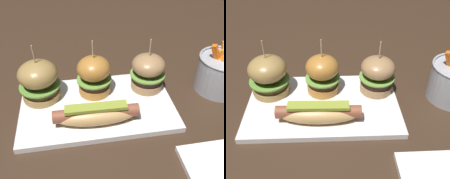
% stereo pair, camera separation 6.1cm
% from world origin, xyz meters
% --- Properties ---
extents(ground_plane, '(3.00, 3.00, 0.00)m').
position_xyz_m(ground_plane, '(0.00, 0.00, 0.00)').
color(ground_plane, '#382619').
extents(platter_main, '(0.37, 0.22, 0.01)m').
position_xyz_m(platter_main, '(0.00, 0.00, 0.01)').
color(platter_main, white).
rests_on(platter_main, ground).
extents(hot_dog, '(0.19, 0.06, 0.05)m').
position_xyz_m(hot_dog, '(-0.01, -0.06, 0.04)').
color(hot_dog, tan).
rests_on(hot_dog, platter_main).
extents(slider_left, '(0.10, 0.10, 0.15)m').
position_xyz_m(slider_left, '(-0.13, 0.05, 0.07)').
color(slider_left, '#A07C43').
rests_on(slider_left, platter_main).
extents(slider_center, '(0.09, 0.09, 0.15)m').
position_xyz_m(slider_center, '(-0.00, 0.05, 0.07)').
color(slider_center, '#B4752F').
rests_on(slider_center, platter_main).
extents(slider_right, '(0.09, 0.09, 0.14)m').
position_xyz_m(slider_right, '(0.14, 0.05, 0.06)').
color(slider_right, '#A2794E').
rests_on(slider_right, platter_main).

